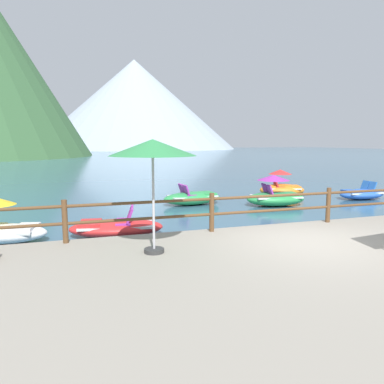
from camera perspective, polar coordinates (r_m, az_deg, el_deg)
ground_plane at (r=47.03m, az=-11.92°, el=4.51°), size 200.00×200.00×0.00m
dock_railing at (r=9.72m, az=12.50°, el=-1.95°), size 23.92×0.12×0.95m
beach_umbrella at (r=7.13m, az=-6.12°, el=6.61°), size 1.70×1.70×2.24m
pedal_boat_0 at (r=18.32m, az=24.79°, el=-0.25°), size 2.22×1.24×0.81m
pedal_boat_1 at (r=15.23m, az=0.07°, el=-0.90°), size 2.59×1.46×0.86m
pedal_boat_2 at (r=10.41m, az=-11.73°, el=-5.37°), size 2.71×1.59×0.81m
pedal_boat_3 at (r=10.71m, az=-27.66°, el=-4.99°), size 2.57×1.70×1.21m
pedal_boat_5 at (r=17.99m, az=13.76°, el=0.72°), size 2.36×1.76×1.28m
pedal_boat_6 at (r=15.31m, az=12.83°, el=-0.49°), size 2.57×1.67×1.26m
distant_peak at (r=133.14m, az=-8.85°, el=13.21°), size 69.42×69.42×30.54m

